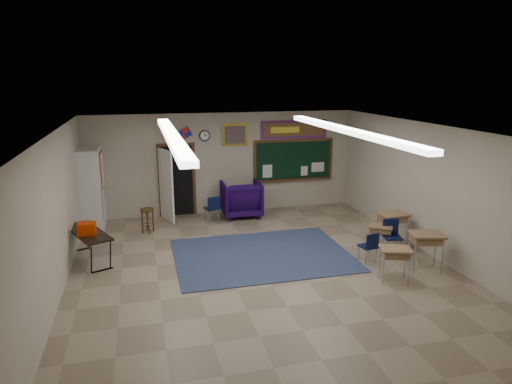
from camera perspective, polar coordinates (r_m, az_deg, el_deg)
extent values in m
plane|color=gray|center=(9.92, 0.87, -9.71)|extent=(9.00, 9.00, 0.00)
cube|color=#BCAE98|center=(13.69, -4.08, 3.60)|extent=(8.00, 0.04, 3.00)
cube|color=#BCAE98|center=(5.49, 13.74, -13.70)|extent=(8.00, 0.04, 3.00)
cube|color=#BCAE98|center=(9.24, -23.81, -2.90)|extent=(0.04, 9.00, 3.00)
cube|color=#BCAE98|center=(11.12, 21.20, 0.14)|extent=(0.04, 9.00, 3.00)
cube|color=silver|center=(9.12, 0.94, 7.77)|extent=(8.00, 9.00, 0.04)
cube|color=#2E3A57|center=(10.68, 0.77, -7.86)|extent=(4.00, 3.00, 0.02)
cube|color=black|center=(13.60, -9.85, 1.41)|extent=(0.95, 0.04, 2.10)
cube|color=white|center=(13.15, -11.18, 0.82)|extent=(0.35, 0.86, 2.05)
cube|color=#512D17|center=(14.21, 4.72, 3.99)|extent=(2.55, 0.05, 1.30)
cube|color=black|center=(14.20, 4.74, 3.98)|extent=(2.40, 0.03, 1.15)
cube|color=#512D17|center=(14.28, 4.75, 1.58)|extent=(2.40, 0.12, 0.04)
cube|color=#B7160F|center=(14.08, 4.80, 7.79)|extent=(2.10, 0.04, 0.55)
cube|color=brown|center=(14.06, 4.81, 7.79)|extent=(1.90, 0.03, 0.40)
cube|color=#A4851F|center=(13.60, -2.66, 7.17)|extent=(0.75, 0.05, 0.65)
cube|color=#A51466|center=(13.58, -2.64, 7.16)|extent=(0.62, 0.03, 0.52)
cylinder|color=black|center=(13.44, -6.44, 7.02)|extent=(0.32, 0.05, 0.32)
cylinder|color=white|center=(13.43, -6.43, 7.01)|extent=(0.26, 0.02, 0.26)
cube|color=silver|center=(12.99, -19.85, 0.38)|extent=(0.55, 1.25, 2.20)
imported|color=#1A0537|center=(13.44, -1.85, -0.86)|extent=(1.14, 1.17, 1.04)
cube|color=#8C6141|center=(11.07, 15.31, -4.13)|extent=(0.68, 0.63, 0.04)
cube|color=brown|center=(11.09, 15.28, -4.57)|extent=(0.58, 0.54, 0.11)
cube|color=#8C6141|center=(11.51, 16.79, -2.68)|extent=(0.73, 0.57, 0.05)
cube|color=brown|center=(11.54, 16.75, -3.22)|extent=(0.63, 0.48, 0.14)
cube|color=#8C6141|center=(9.53, 17.07, -6.86)|extent=(0.71, 0.62, 0.04)
cube|color=brown|center=(9.57, 17.03, -7.42)|extent=(0.62, 0.53, 0.12)
cube|color=#8C6141|center=(10.27, 20.60, -5.01)|extent=(0.80, 0.67, 0.05)
cube|color=brown|center=(10.31, 20.54, -5.61)|extent=(0.69, 0.57, 0.14)
cube|color=black|center=(10.84, -20.30, -4.72)|extent=(1.19, 1.76, 0.05)
cube|color=#C83C03|center=(10.57, -20.39, -4.33)|extent=(0.37, 0.28, 0.26)
cylinder|color=#482D15|center=(12.33, -13.46, -2.18)|extent=(0.36, 0.36, 0.04)
torus|color=#482D15|center=(12.45, -13.35, -3.98)|extent=(0.30, 0.30, 0.02)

